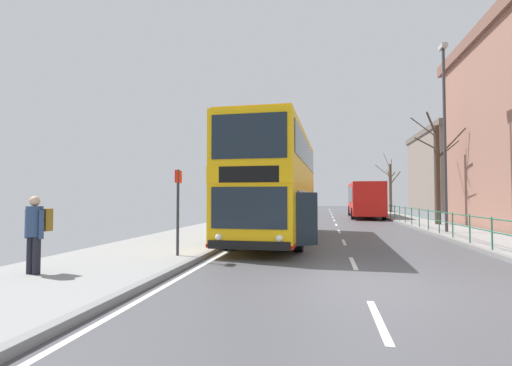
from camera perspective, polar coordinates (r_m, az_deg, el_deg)
ground at (r=8.18m, az=10.80°, el=-14.58°), size 15.80×140.00×0.20m
double_decker_bus_main at (r=15.81m, az=3.21°, el=-0.24°), size 3.20×10.94×4.46m
background_bus_far_lane at (r=34.72m, az=16.24°, el=-2.33°), size 2.91×10.44×3.01m
pedestrian_railing_far_kerb at (r=25.52m, az=22.17°, el=-4.19°), size 0.05×34.96×1.03m
pedestrian_with_backpack at (r=9.50m, az=-30.51°, el=-5.99°), size 0.55×0.57×1.68m
bus_stop_sign_near at (r=10.95m, az=-11.79°, el=-2.85°), size 0.08×0.44×2.45m
street_lamp_far_side at (r=20.53m, az=26.78°, el=7.97°), size 0.28×0.60×9.13m
bare_tree_far_00 at (r=44.24m, az=19.79°, el=-0.45°), size 3.02×2.32×6.69m
bare_tree_far_01 at (r=25.62m, az=25.87°, el=1.62°), size 2.91×2.78×6.81m
background_building_02 at (r=55.94m, az=28.22°, el=1.73°), size 9.08×17.33×10.65m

